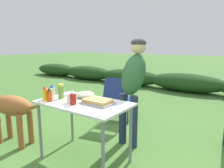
# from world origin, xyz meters

# --- Properties ---
(ground_plane) EXTENTS (60.00, 60.00, 0.00)m
(ground_plane) POSITION_xyz_m (0.00, 0.00, 0.00)
(ground_plane) COLOR #477533
(shrub_hedge) EXTENTS (14.40, 0.90, 0.55)m
(shrub_hedge) POSITION_xyz_m (-0.00, 4.62, 0.28)
(shrub_hedge) COLOR #1E4219
(shrub_hedge) RESTS_ON ground
(folding_table) EXTENTS (1.10, 0.64, 0.74)m
(folding_table) POSITION_xyz_m (0.00, 0.00, 0.66)
(folding_table) COLOR silver
(folding_table) RESTS_ON ground
(food_tray) EXTENTS (0.36, 0.23, 0.06)m
(food_tray) POSITION_xyz_m (0.18, 0.03, 0.77)
(food_tray) COLOR #9E9EA3
(food_tray) RESTS_ON folding_table
(plate_stack) EXTENTS (0.21, 0.21, 0.03)m
(plate_stack) POSITION_xyz_m (-0.38, 0.14, 0.75)
(plate_stack) COLOR white
(plate_stack) RESTS_ON folding_table
(mixing_bowl) EXTENTS (0.25, 0.25, 0.08)m
(mixing_bowl) POSITION_xyz_m (-0.13, 0.18, 0.78)
(mixing_bowl) COLOR #ADBC99
(mixing_bowl) RESTS_ON folding_table
(paper_cup_stack) EXTENTS (0.08, 0.08, 0.11)m
(paper_cup_stack) POSITION_xyz_m (-0.12, -0.10, 0.79)
(paper_cup_stack) COLOR white
(paper_cup_stack) RESTS_ON folding_table
(mustard_bottle) EXTENTS (0.06, 0.06, 0.18)m
(mustard_bottle) POSITION_xyz_m (-0.43, -0.21, 0.82)
(mustard_bottle) COLOR yellow
(mustard_bottle) RESTS_ON folding_table
(relish_jar) EXTENTS (0.07, 0.07, 0.18)m
(relish_jar) POSITION_xyz_m (-0.35, -0.03, 0.83)
(relish_jar) COLOR olive
(relish_jar) RESTS_ON folding_table
(mayo_bottle) EXTENTS (0.07, 0.07, 0.17)m
(mayo_bottle) POSITION_xyz_m (-0.45, -0.09, 0.82)
(mayo_bottle) COLOR silver
(mayo_bottle) RESTS_ON folding_table
(beer_bottle) EXTENTS (0.06, 0.06, 0.15)m
(beer_bottle) POSITION_xyz_m (-0.48, -0.15, 0.81)
(beer_bottle) COLOR brown
(beer_bottle) RESTS_ON folding_table
(hot_sauce_bottle) EXTENTS (0.06, 0.06, 0.16)m
(hot_sauce_bottle) POSITION_xyz_m (-0.36, -0.20, 0.82)
(hot_sauce_bottle) COLOR #CC4214
(hot_sauce_bottle) RESTS_ON folding_table
(ketchup_bottle) EXTENTS (0.07, 0.07, 0.16)m
(ketchup_bottle) POSITION_xyz_m (-0.03, -0.14, 0.82)
(ketchup_bottle) COLOR red
(ketchup_bottle) RESTS_ON folding_table
(standing_person_in_red_jacket) EXTENTS (0.39, 0.48, 1.49)m
(standing_person_in_red_jacket) POSITION_xyz_m (0.26, 0.74, 0.93)
(standing_person_in_red_jacket) COLOR #232D4C
(standing_person_in_red_jacket) RESTS_ON ground
(dog) EXTENTS (1.01, 0.42, 0.78)m
(dog) POSITION_xyz_m (-1.18, -0.27, 0.53)
(dog) COLOR #9E5B2D
(dog) RESTS_ON ground
(camp_chair_green_behind_table) EXTENTS (0.58, 0.68, 0.83)m
(camp_chair_green_behind_table) POSITION_xyz_m (-0.35, 1.33, 0.47)
(camp_chair_green_behind_table) COLOR navy
(camp_chair_green_behind_table) RESTS_ON ground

